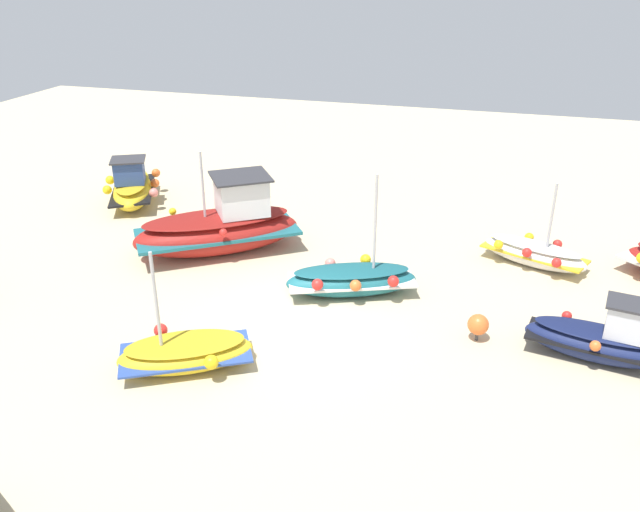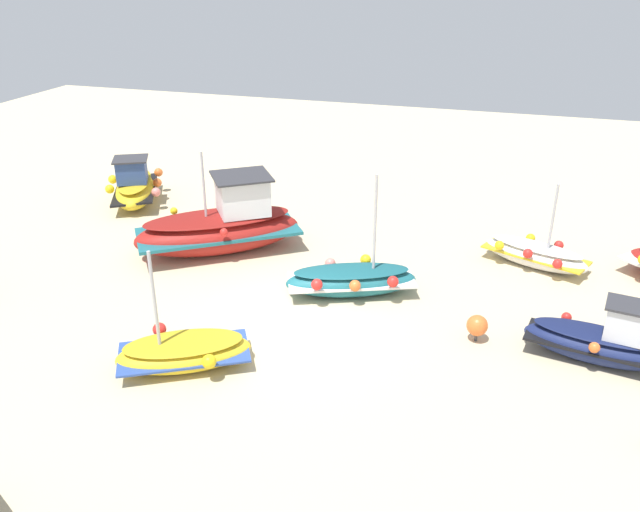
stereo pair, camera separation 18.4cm
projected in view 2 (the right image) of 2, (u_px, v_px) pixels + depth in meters
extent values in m
plane|color=beige|center=(291.00, 324.00, 17.00)|extent=(55.17, 55.17, 0.00)
ellipsoid|color=maroon|center=(218.00, 233.00, 20.95)|extent=(5.58, 4.80, 1.31)
cube|color=#1E6670|center=(218.00, 231.00, 20.92)|extent=(5.44, 4.73, 0.15)
ellipsoid|color=maroon|center=(217.00, 218.00, 20.72)|extent=(4.90, 4.21, 0.24)
cube|color=white|center=(242.00, 195.00, 20.67)|extent=(2.09, 2.07, 1.18)
cube|color=#333338|center=(241.00, 176.00, 20.41)|extent=(2.43, 2.40, 0.06)
cylinder|color=#B7B7BC|center=(204.00, 185.00, 20.13)|extent=(0.08, 0.08, 2.13)
sphere|color=yellow|center=(174.00, 211.00, 21.35)|extent=(0.25, 0.25, 0.25)
sphere|color=red|center=(224.00, 232.00, 19.77)|extent=(0.25, 0.25, 0.25)
sphere|color=yellow|center=(248.00, 202.00, 22.04)|extent=(0.25, 0.25, 0.25)
ellipsoid|color=#1E6670|center=(351.00, 281.00, 18.37)|extent=(3.92, 2.55, 0.80)
cube|color=white|center=(351.00, 280.00, 18.35)|extent=(3.80, 2.53, 0.07)
ellipsoid|color=#1A565F|center=(351.00, 271.00, 18.23)|extent=(3.45, 2.24, 0.13)
cylinder|color=#B7B7BC|center=(375.00, 223.00, 17.67)|extent=(0.08, 0.08, 2.77)
sphere|color=red|center=(393.00, 282.00, 17.66)|extent=(0.32, 0.32, 0.32)
sphere|color=yellow|center=(366.00, 260.00, 18.94)|extent=(0.32, 0.32, 0.32)
sphere|color=orange|center=(355.00, 286.00, 17.61)|extent=(0.32, 0.32, 0.32)
sphere|color=#EA7F75|center=(330.00, 263.00, 18.88)|extent=(0.32, 0.32, 0.32)
sphere|color=red|center=(317.00, 285.00, 17.48)|extent=(0.32, 0.32, 0.32)
ellipsoid|color=navy|center=(595.00, 346.00, 15.37)|extent=(3.46, 1.72, 0.84)
cube|color=black|center=(595.00, 344.00, 15.35)|extent=(3.33, 1.71, 0.12)
ellipsoid|color=#151E45|center=(597.00, 334.00, 15.23)|extent=(3.04, 1.49, 0.18)
cube|color=silver|center=(627.00, 322.00, 14.80)|extent=(1.00, 0.89, 0.81)
cube|color=#333338|center=(631.00, 306.00, 14.62)|extent=(1.16, 1.04, 0.06)
sphere|color=red|center=(566.00, 317.00, 16.13)|extent=(0.25, 0.25, 0.25)
sphere|color=orange|center=(594.00, 348.00, 14.68)|extent=(0.25, 0.25, 0.25)
sphere|color=#EA7F75|center=(634.00, 332.00, 15.50)|extent=(0.25, 0.25, 0.25)
ellipsoid|color=white|center=(535.00, 255.00, 20.06)|extent=(3.47, 2.27, 0.75)
cube|color=gold|center=(535.00, 254.00, 20.04)|extent=(3.35, 2.24, 0.10)
ellipsoid|color=beige|center=(536.00, 247.00, 19.93)|extent=(3.04, 1.98, 0.15)
cylinder|color=#B7B7BC|center=(553.00, 217.00, 19.27)|extent=(0.08, 0.08, 2.05)
sphere|color=red|center=(557.00, 264.00, 18.96)|extent=(0.29, 0.29, 0.29)
sphere|color=red|center=(559.00, 245.00, 20.16)|extent=(0.29, 0.29, 0.29)
sphere|color=red|center=(528.00, 253.00, 19.45)|extent=(0.29, 0.29, 0.29)
sphere|color=yellow|center=(530.00, 238.00, 20.69)|extent=(0.29, 0.29, 0.29)
sphere|color=yellow|center=(499.00, 245.00, 19.97)|extent=(0.29, 0.29, 0.29)
ellipsoid|color=gold|center=(135.00, 191.00, 25.21)|extent=(3.02, 3.96, 1.03)
cube|color=black|center=(135.00, 189.00, 25.19)|extent=(2.96, 3.84, 0.16)
ellipsoid|color=gold|center=(134.00, 181.00, 25.04)|extent=(2.62, 3.47, 0.22)
cube|color=#2D4784|center=(132.00, 171.00, 24.52)|extent=(1.42, 1.39, 0.87)
cube|color=#333338|center=(130.00, 159.00, 24.32)|extent=(1.65, 1.61, 0.06)
sphere|color=orange|center=(158.00, 172.00, 26.10)|extent=(0.35, 0.35, 0.35)
sphere|color=yellow|center=(113.00, 179.00, 25.39)|extent=(0.35, 0.35, 0.35)
sphere|color=orange|center=(157.00, 183.00, 25.23)|extent=(0.35, 0.35, 0.35)
sphere|color=yellow|center=(110.00, 189.00, 24.49)|extent=(0.35, 0.35, 0.35)
sphere|color=#EA7F75|center=(156.00, 192.00, 24.32)|extent=(0.35, 0.35, 0.35)
ellipsoid|color=gold|center=(184.00, 353.00, 15.16)|extent=(3.40, 2.70, 0.71)
cube|color=#2D4C9E|center=(184.00, 352.00, 15.15)|extent=(3.31, 2.67, 0.09)
ellipsoid|color=gold|center=(183.00, 343.00, 15.04)|extent=(2.99, 2.36, 0.14)
cylinder|color=#B7B7BC|center=(154.00, 299.00, 14.42)|extent=(0.08, 0.08, 2.36)
sphere|color=red|center=(159.00, 329.00, 15.65)|extent=(0.33, 0.33, 0.33)
sphere|color=yellow|center=(209.00, 362.00, 14.47)|extent=(0.33, 0.33, 0.33)
cylinder|color=#3F3F42|center=(476.00, 338.00, 16.24)|extent=(0.08, 0.08, 0.18)
sphere|color=orange|center=(477.00, 325.00, 16.09)|extent=(0.53, 0.53, 0.53)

